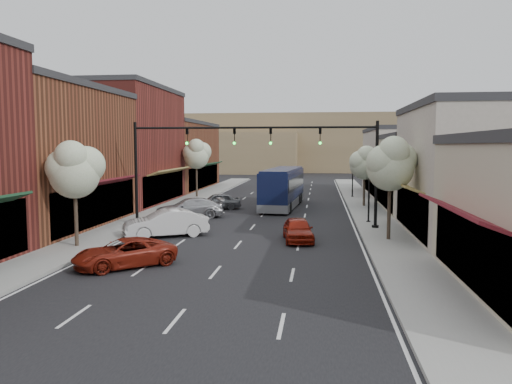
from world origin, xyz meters
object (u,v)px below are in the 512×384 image
(tree_right_near, at_px, (391,163))
(tree_left_near, at_px, (75,169))
(parked_car_a, at_px, (124,253))
(lamp_post_near, at_px, (369,181))
(lamp_post_far, at_px, (353,169))
(parked_car_c, at_px, (189,208))
(tree_right_far, at_px, (365,162))
(parked_car_b, at_px, (166,223))
(parked_car_d, at_px, (217,201))
(tree_left_far, at_px, (197,154))
(signal_mast_left, at_px, (170,158))
(red_hatchback, at_px, (298,230))
(coach_bus, at_px, (283,187))
(signal_mast_right, at_px, (339,158))

(tree_right_near, relative_size, tree_left_near, 1.05)
(parked_car_a, bearing_deg, tree_left_near, -172.37)
(lamp_post_near, bearing_deg, tree_left_near, -146.67)
(lamp_post_far, bearing_deg, parked_car_c, -128.67)
(tree_right_far, xyz_separation_m, parked_car_a, (-12.58, -23.50, -3.36))
(tree_right_far, xyz_separation_m, parked_car_b, (-13.02, -16.04, -3.18))
(tree_right_far, bearing_deg, parked_car_d, -166.66)
(parked_car_a, bearing_deg, tree_left_far, 146.42)
(signal_mast_left, height_order, lamp_post_near, signal_mast_left)
(signal_mast_left, height_order, red_hatchback, signal_mast_left)
(tree_right_near, height_order, lamp_post_near, tree_right_near)
(signal_mast_left, relative_size, coach_bus, 0.72)
(parked_car_a, relative_size, parked_car_c, 0.88)
(tree_right_near, bearing_deg, red_hatchback, -175.19)
(tree_right_far, bearing_deg, tree_right_near, -90.00)
(signal_mast_left, distance_m, red_hatchback, 10.66)
(tree_left_far, relative_size, parked_car_b, 1.24)
(coach_bus, height_order, parked_car_a, coach_bus)
(red_hatchback, relative_size, parked_car_d, 0.96)
(tree_right_far, height_order, red_hatchback, tree_right_far)
(tree_right_near, relative_size, parked_car_d, 1.46)
(coach_bus, relative_size, parked_car_a, 2.50)
(signal_mast_left, bearing_deg, parked_car_a, -83.15)
(parked_car_c, bearing_deg, tree_left_near, -34.68)
(tree_right_near, xyz_separation_m, tree_right_far, (0.00, 16.00, -0.46))
(red_hatchback, relative_size, parked_car_c, 0.76)
(tree_left_far, bearing_deg, parked_car_a, -82.24)
(signal_mast_right, bearing_deg, red_hatchback, -118.27)
(tree_right_near, xyz_separation_m, lamp_post_far, (-0.55, 24.06, -1.45))
(lamp_post_far, xyz_separation_m, parked_car_d, (-12.09, -11.05, -2.31))
(lamp_post_near, relative_size, red_hatchback, 1.13)
(tree_left_far, bearing_deg, tree_right_near, -52.96)
(tree_right_near, relative_size, parked_car_b, 1.20)
(parked_car_c, bearing_deg, coach_bus, 118.09)
(lamp_post_far, bearing_deg, coach_bus, -126.26)
(signal_mast_right, bearing_deg, signal_mast_left, 180.00)
(tree_right_far, distance_m, parked_car_c, 16.31)
(lamp_post_far, bearing_deg, lamp_post_near, -90.00)
(tree_left_far, distance_m, coach_bus, 12.06)
(red_hatchback, bearing_deg, tree_left_near, -170.39)
(lamp_post_far, bearing_deg, parked_car_d, -137.56)
(tree_left_near, bearing_deg, coach_bus, 63.62)
(signal_mast_left, height_order, parked_car_d, signal_mast_left)
(signal_mast_left, height_order, lamp_post_far, signal_mast_left)
(tree_right_far, relative_size, coach_bus, 0.48)
(parked_car_b, distance_m, parked_car_d, 13.05)
(lamp_post_far, bearing_deg, tree_left_near, -119.78)
(lamp_post_far, xyz_separation_m, parked_car_b, (-12.47, -24.09, -2.19))
(lamp_post_near, height_order, parked_car_d, lamp_post_near)
(tree_right_far, bearing_deg, parked_car_b, -129.07)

